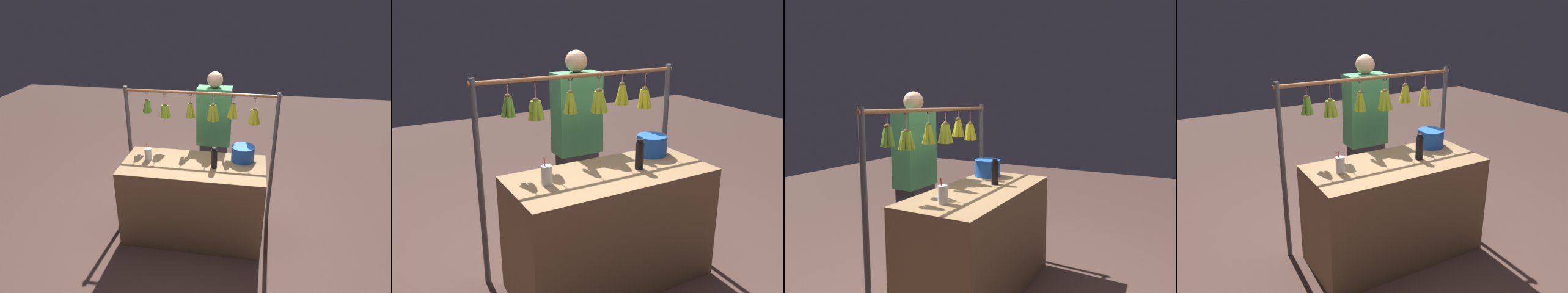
% 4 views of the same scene
% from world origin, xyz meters
% --- Properties ---
extents(ground_plane, '(12.00, 12.00, 0.00)m').
position_xyz_m(ground_plane, '(0.00, 0.00, 0.00)').
color(ground_plane, '#4C352E').
extents(market_counter, '(1.53, 0.69, 0.91)m').
position_xyz_m(market_counter, '(0.00, 0.00, 0.45)').
color(market_counter, olive).
rests_on(market_counter, ground).
extents(display_rack, '(1.77, 0.14, 1.61)m').
position_xyz_m(display_rack, '(-0.03, -0.43, 1.18)').
color(display_rack, '#4C4C51').
rests_on(display_rack, ground).
extents(water_bottle, '(0.07, 0.07, 0.23)m').
position_xyz_m(water_bottle, '(-0.23, 0.03, 1.01)').
color(water_bottle, black).
rests_on(water_bottle, market_counter).
extents(blue_bucket, '(0.25, 0.25, 0.17)m').
position_xyz_m(blue_bucket, '(-0.51, -0.19, 0.99)').
color(blue_bucket, blue).
rests_on(blue_bucket, market_counter).
extents(drink_cup, '(0.07, 0.07, 0.19)m').
position_xyz_m(drink_cup, '(0.50, -0.03, 0.97)').
color(drink_cup, silver).
rests_on(drink_cup, market_counter).
extents(vendor_person, '(0.41, 0.22, 1.73)m').
position_xyz_m(vendor_person, '(-0.13, -0.78, 0.86)').
color(vendor_person, '#2D2D38').
rests_on(vendor_person, ground).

